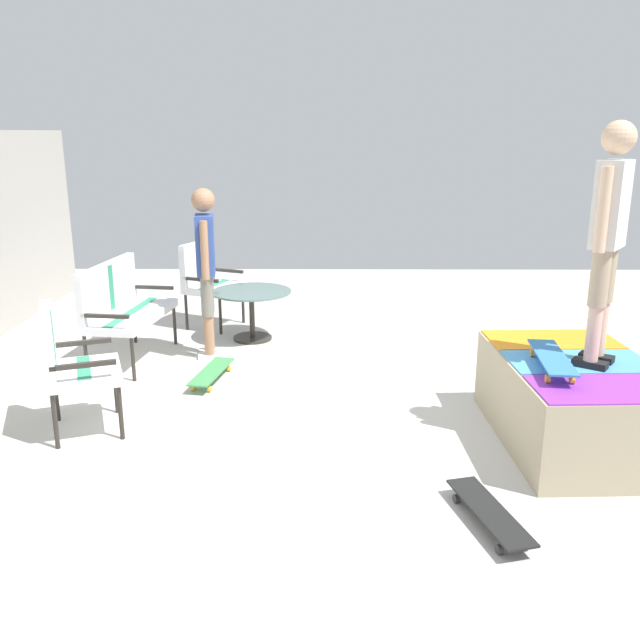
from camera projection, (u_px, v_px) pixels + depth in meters
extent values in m
cube|color=beige|center=(339.00, 410.00, 5.88)|extent=(12.00, 12.00, 0.10)
cube|color=tan|center=(574.00, 402.00, 5.10)|extent=(1.70, 1.14, 0.64)
cube|color=purple|center=(612.00, 389.00, 4.48)|extent=(0.57, 1.05, 0.01)
cube|color=#4C99D8|center=(579.00, 362.00, 5.01)|extent=(0.57, 1.05, 0.01)
cube|color=orange|center=(552.00, 340.00, 5.54)|extent=(0.57, 1.05, 0.01)
cylinder|color=#B2B2B7|center=(510.00, 366.00, 5.01)|extent=(1.59, 0.11, 0.05)
cylinder|color=#2D2823|center=(133.00, 359.00, 6.37)|extent=(0.04, 0.04, 0.44)
cylinder|color=#2D2823|center=(175.00, 325.00, 7.49)|extent=(0.04, 0.04, 0.44)
cylinder|color=#2D2823|center=(86.00, 357.00, 6.43)|extent=(0.04, 0.04, 0.44)
cylinder|color=#2D2823|center=(134.00, 324.00, 7.55)|extent=(0.04, 0.04, 0.44)
cube|color=silver|center=(132.00, 316.00, 6.89)|extent=(1.31, 0.70, 0.08)
cube|color=#338C66|center=(132.00, 312.00, 6.88)|extent=(1.21, 0.25, 0.00)
cube|color=silver|center=(108.00, 287.00, 6.84)|extent=(1.25, 0.23, 0.50)
cube|color=#338C66|center=(108.00, 287.00, 6.84)|extent=(0.11, 0.10, 0.46)
cube|color=#2D2823|center=(105.00, 316.00, 6.27)|extent=(0.10, 0.47, 0.04)
cube|color=#2D2823|center=(153.00, 287.00, 7.42)|extent=(0.10, 0.47, 0.04)
cylinder|color=#2D2823|center=(220.00, 316.00, 7.86)|extent=(0.04, 0.04, 0.44)
cylinder|color=#2D2823|center=(243.00, 305.00, 8.33)|extent=(0.04, 0.04, 0.44)
cylinder|color=#2D2823|center=(186.00, 312.00, 8.03)|extent=(0.04, 0.04, 0.44)
cylinder|color=#2D2823|center=(211.00, 302.00, 8.51)|extent=(0.04, 0.04, 0.44)
cube|color=silver|center=(214.00, 288.00, 8.11)|extent=(0.78, 0.75, 0.08)
cube|color=#338C66|center=(214.00, 284.00, 8.10)|extent=(0.57, 0.31, 0.00)
cube|color=silver|center=(197.00, 263.00, 8.12)|extent=(0.60, 0.31, 0.50)
cube|color=#338C66|center=(197.00, 263.00, 8.12)|extent=(0.12, 0.12, 0.46)
cube|color=#2D2823|center=(201.00, 280.00, 7.81)|extent=(0.22, 0.45, 0.04)
cube|color=#2D2823|center=(226.00, 270.00, 8.33)|extent=(0.22, 0.45, 0.04)
cylinder|color=#2D2823|center=(121.00, 412.00, 5.16)|extent=(0.04, 0.04, 0.44)
cylinder|color=#2D2823|center=(116.00, 388.00, 5.65)|extent=(0.04, 0.04, 0.44)
cylinder|color=#2D2823|center=(55.00, 421.00, 5.00)|extent=(0.04, 0.04, 0.44)
cylinder|color=#2D2823|center=(56.00, 395.00, 5.49)|extent=(0.04, 0.04, 0.44)
cube|color=silver|center=(84.00, 373.00, 5.25)|extent=(0.77, 0.73, 0.08)
cube|color=#338C66|center=(84.00, 368.00, 5.24)|extent=(0.58, 0.30, 0.00)
cube|color=silver|center=(48.00, 341.00, 5.10)|extent=(0.61, 0.29, 0.50)
cube|color=#338C66|center=(48.00, 341.00, 5.10)|extent=(0.12, 0.11, 0.46)
cube|color=#2D2823|center=(83.00, 365.00, 4.95)|extent=(0.20, 0.45, 0.04)
cube|color=#2D2823|center=(81.00, 343.00, 5.47)|extent=(0.20, 0.45, 0.04)
cylinder|color=#2D2823|center=(252.00, 316.00, 7.65)|extent=(0.06, 0.06, 0.55)
cylinder|color=#2D2823|center=(253.00, 338.00, 7.72)|extent=(0.44, 0.44, 0.03)
cylinder|color=slate|center=(251.00, 292.00, 7.57)|extent=(0.90, 0.90, 0.02)
cube|color=silver|center=(210.00, 356.00, 7.05)|extent=(0.14, 0.25, 0.05)
cylinder|color=#9E7051|center=(209.00, 335.00, 6.99)|extent=(0.10, 0.10, 0.42)
cylinder|color=slate|center=(207.00, 296.00, 6.88)|extent=(0.13, 0.13, 0.42)
cube|color=silver|center=(210.00, 351.00, 7.21)|extent=(0.14, 0.25, 0.05)
cylinder|color=#9E7051|center=(209.00, 331.00, 7.15)|extent=(0.10, 0.10, 0.42)
cylinder|color=slate|center=(208.00, 293.00, 7.04)|extent=(0.13, 0.13, 0.42)
cube|color=#334C99|center=(205.00, 245.00, 6.82)|extent=(0.34, 0.22, 0.61)
sphere|color=#9E7051|center=(203.00, 200.00, 6.70)|extent=(0.23, 0.23, 0.23)
cylinder|color=#9E7051|center=(204.00, 250.00, 6.63)|extent=(0.08, 0.08, 0.58)
cylinder|color=#9E7051|center=(206.00, 244.00, 7.02)|extent=(0.08, 0.08, 0.58)
cube|color=black|center=(590.00, 364.00, 4.87)|extent=(0.23, 0.26, 0.05)
cylinder|color=beige|center=(593.00, 334.00, 4.81)|extent=(0.10, 0.10, 0.41)
cylinder|color=tan|center=(600.00, 278.00, 4.70)|extent=(0.13, 0.13, 0.41)
cube|color=black|center=(596.00, 358.00, 5.00)|extent=(0.23, 0.26, 0.05)
cylinder|color=beige|center=(600.00, 328.00, 4.94)|extent=(0.10, 0.10, 0.41)
cylinder|color=tan|center=(606.00, 274.00, 4.83)|extent=(0.13, 0.13, 0.41)
cube|color=silver|center=(611.00, 204.00, 4.63)|extent=(0.36, 0.33, 0.60)
sphere|color=beige|center=(619.00, 137.00, 4.51)|extent=(0.23, 0.23, 0.23)
cylinder|color=beige|center=(603.00, 210.00, 4.48)|extent=(0.08, 0.08, 0.57)
cylinder|color=beige|center=(618.00, 205.00, 4.79)|extent=(0.08, 0.08, 0.57)
cube|color=#3F8C4C|center=(211.00, 371.00, 6.41)|extent=(0.82, 0.34, 0.02)
cylinder|color=gold|center=(229.00, 369.00, 6.68)|extent=(0.06, 0.04, 0.06)
cylinder|color=gold|center=(214.00, 368.00, 6.71)|extent=(0.06, 0.04, 0.06)
cylinder|color=gold|center=(210.00, 389.00, 6.15)|extent=(0.06, 0.04, 0.06)
cylinder|color=gold|center=(193.00, 388.00, 6.18)|extent=(0.06, 0.04, 0.06)
cube|color=black|center=(489.00, 511.00, 4.05)|extent=(0.82, 0.39, 0.02)
cylinder|color=#333333|center=(479.00, 495.00, 4.35)|extent=(0.06, 0.04, 0.06)
cylinder|color=#333333|center=(456.00, 499.00, 4.31)|extent=(0.06, 0.04, 0.06)
cylinder|color=#333333|center=(525.00, 545.00, 3.82)|extent=(0.06, 0.04, 0.06)
cylinder|color=#333333|center=(499.00, 549.00, 3.79)|extent=(0.06, 0.04, 0.06)
cube|color=#3372B2|center=(552.00, 357.00, 4.81)|extent=(0.82, 0.28, 0.01)
cylinder|color=gold|center=(554.00, 354.00, 5.09)|extent=(0.06, 0.04, 0.06)
cylinder|color=gold|center=(532.00, 353.00, 5.10)|extent=(0.06, 0.04, 0.06)
cylinder|color=gold|center=(572.00, 380.00, 4.55)|extent=(0.06, 0.04, 0.06)
cylinder|color=gold|center=(548.00, 379.00, 4.57)|extent=(0.06, 0.04, 0.06)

